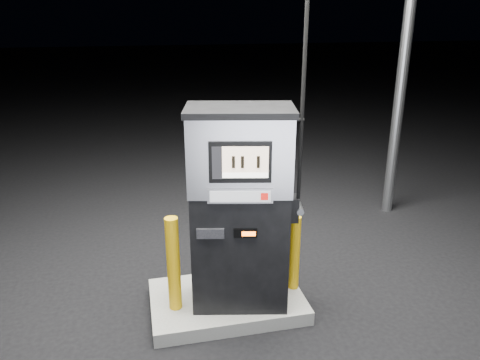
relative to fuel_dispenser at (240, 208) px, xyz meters
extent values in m
plane|color=black|center=(-0.12, 0.10, -1.20)|extent=(80.00, 80.00, 0.00)
cube|color=slate|center=(-0.12, 0.10, -1.12)|extent=(1.60, 1.00, 0.15)
cylinder|color=gray|center=(2.88, 2.10, 1.05)|extent=(0.16, 0.16, 4.50)
cube|color=black|center=(0.00, 0.00, -0.43)|extent=(1.03, 0.73, 1.24)
cube|color=silver|center=(0.00, 0.00, 0.56)|extent=(1.06, 0.75, 0.74)
cube|color=black|center=(0.00, 0.00, 0.96)|extent=(1.10, 0.80, 0.06)
cube|color=black|center=(-0.06, -0.28, 0.56)|extent=(0.55, 0.14, 0.38)
cube|color=beige|center=(-0.02, -0.30, 0.59)|extent=(0.40, 0.09, 0.24)
cube|color=white|center=(-0.02, -0.30, 0.44)|extent=(0.40, 0.09, 0.05)
cube|color=silver|center=(-0.06, -0.28, 0.24)|extent=(0.59, 0.15, 0.14)
cube|color=#9FA2A7|center=(-0.07, -0.29, 0.24)|extent=(0.53, 0.12, 0.10)
cube|color=#AE110B|center=(0.15, -0.34, 0.24)|extent=(0.07, 0.02, 0.07)
cube|color=black|center=(-0.01, -0.28, -0.14)|extent=(0.22, 0.06, 0.09)
cube|color=#FF5D0C|center=(0.01, -0.30, -0.14)|extent=(0.13, 0.03, 0.04)
cube|color=black|center=(-0.33, -0.22, -0.14)|extent=(0.26, 0.08, 0.10)
cube|color=black|center=(0.50, -0.10, -0.01)|extent=(0.13, 0.19, 0.25)
cylinder|color=gray|center=(0.56, -0.12, -0.01)|extent=(0.11, 0.23, 0.07)
cylinder|color=black|center=(0.53, -0.16, 1.64)|extent=(0.04, 0.04, 3.07)
cylinder|color=#DEA50C|center=(-0.67, 0.01, -0.55)|extent=(0.16, 0.16, 1.00)
cylinder|color=#DEA50C|center=(0.62, 0.10, -0.63)|extent=(0.12, 0.12, 0.84)
camera|label=1|loc=(-0.92, -4.08, 1.81)|focal=35.00mm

